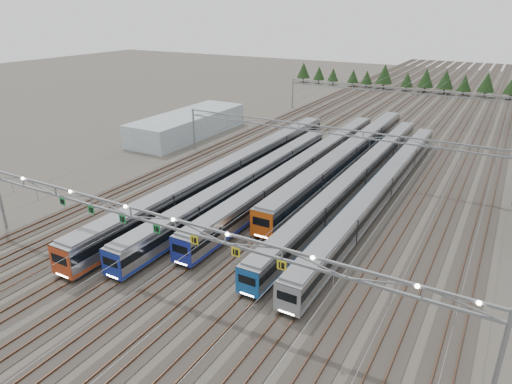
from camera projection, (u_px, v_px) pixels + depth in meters
The scene contains 13 objects.
ground at pixel (180, 290), 45.46m from camera, with size 400.00×400.00×0.00m, color #47423A.
track_bed at pixel (408, 103), 125.39m from camera, with size 54.00×260.00×5.42m.
train_a at pixel (233, 170), 72.06m from camera, with size 3.03×65.21×3.96m.
train_b at pixel (245, 183), 67.17m from camera, with size 2.73×53.10×3.55m.
train_c at pixel (304, 167), 74.04m from camera, with size 2.78×64.37×3.61m.
train_d at pixel (347, 156), 78.43m from camera, with size 3.07×61.48×4.01m.
train_e at pixel (358, 177), 69.98m from camera, with size 2.58×67.06×3.35m.
train_f at pixel (382, 187), 65.77m from camera, with size 2.69×63.08×3.50m.
gantry_near at pixel (174, 227), 42.71m from camera, with size 56.36×0.61×8.08m.
gantry_mid at pixel (330, 136), 75.24m from camera, with size 56.36×0.36×8.00m.
gantry_far at pixel (396, 94), 111.46m from camera, with size 56.36×0.36×8.00m.
west_shed at pixel (188, 125), 99.16m from camera, with size 10.00×30.00×4.72m, color #92A5AE.
treeline at pixel (426, 79), 147.85m from camera, with size 93.80×5.60×7.02m.
Camera 1 is at (25.57, -29.62, 26.25)m, focal length 32.00 mm.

